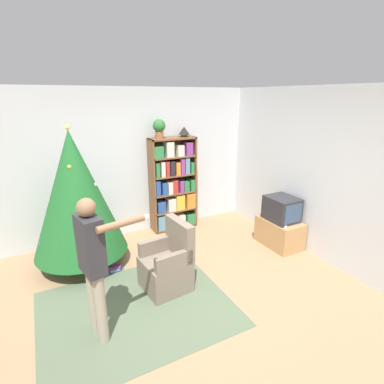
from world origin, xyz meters
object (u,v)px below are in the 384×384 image
Objects in this scene: standing_person at (93,260)px; bookshelf at (173,186)px; armchair at (168,265)px; television at (282,209)px; christmas_tree at (76,194)px; potted_plant at (159,127)px; table_lamp at (184,131)px.

bookshelf is at bearing 127.56° from standing_person.
television is at bearing 89.93° from armchair.
christmas_tree is 1.67m from armchair.
television is at bearing -44.17° from potted_plant.
standing_person is 2.88m from potted_plant.
christmas_tree reaches higher than television.
potted_plant reaches higher than standing_person.
bookshelf is 3.35× the size of television.
christmas_tree is at bearing -162.44° from bookshelf.
table_lamp is at bearing 15.88° from christmas_tree.
christmas_tree is 6.35× the size of potted_plant.
television is 2.19m from armchair.
bookshelf is 1.03m from table_lamp.
armchair is at bearing -174.20° from television.
table_lamp is at bearing 125.37° from television.
christmas_tree is at bearing -147.27° from armchair.
standing_person is 4.74× the size of potted_plant.
television is 3.21m from standing_person.
potted_plant is (1.59, 2.18, 1.01)m from standing_person.
christmas_tree reaches higher than potted_plant.
christmas_tree is at bearing 163.18° from television.
armchair is 1.23m from standing_person.
christmas_tree is (-1.76, -0.56, 0.27)m from bookshelf.
table_lamp is (0.48, 0.00, -0.09)m from potted_plant.
armchair is at bearing 103.01° from standing_person.
bookshelf is at bearing -177.04° from table_lamp.
bookshelf reaches higher than armchair.
table_lamp is at bearing 124.19° from standing_person.
bookshelf is at bearing -3.01° from potted_plant.
armchair is 2.43m from potted_plant.
table_lamp reaches higher than bookshelf.
armchair is at bearing -109.60° from potted_plant.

